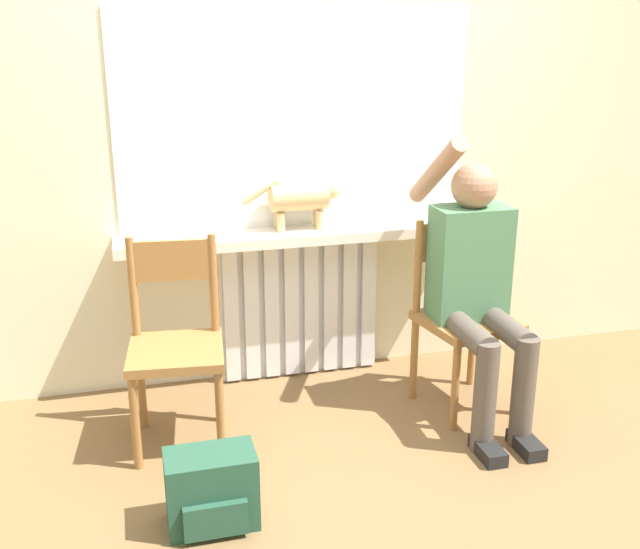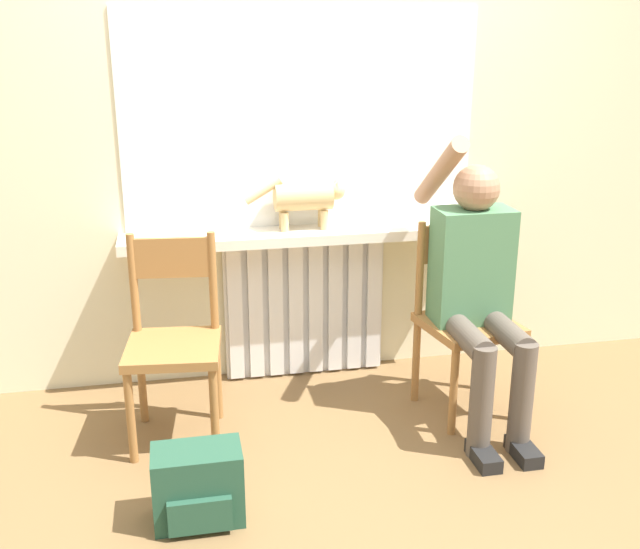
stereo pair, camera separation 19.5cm
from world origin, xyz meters
TOP-DOWN VIEW (x-y plane):
  - ground_plane at (0.00, 0.00)m, footprint 12.00×12.00m
  - wall_with_window at (0.00, 1.23)m, footprint 7.00×0.06m
  - radiator at (-0.00, 1.15)m, footprint 0.82×0.08m
  - windowsill at (0.00, 1.08)m, footprint 1.79×0.24m
  - window_glass at (0.00, 1.20)m, footprint 1.72×0.01m
  - chair_left at (-0.66, 0.64)m, footprint 0.43×0.43m
  - chair_right at (0.66, 0.64)m, footprint 0.46×0.46m
  - person at (0.67, 0.53)m, footprint 0.36×0.95m
  - cat at (-0.00, 1.11)m, footprint 0.49×0.13m
  - backpack at (-0.60, 0.00)m, footprint 0.32×0.22m

SIDE VIEW (x-z plane):
  - ground_plane at x=0.00m, z-range 0.00..0.00m
  - backpack at x=-0.60m, z-range 0.00..0.29m
  - radiator at x=0.00m, z-range 0.00..0.74m
  - chair_left at x=-0.66m, z-range 0.01..0.91m
  - chair_right at x=0.66m, z-range 0.01..0.91m
  - person at x=0.67m, z-range 0.00..1.31m
  - windowsill at x=0.00m, z-range 0.74..0.79m
  - cat at x=0.00m, z-range 0.81..1.07m
  - window_glass at x=0.00m, z-range 0.79..1.82m
  - wall_with_window at x=0.00m, z-range 0.00..2.70m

